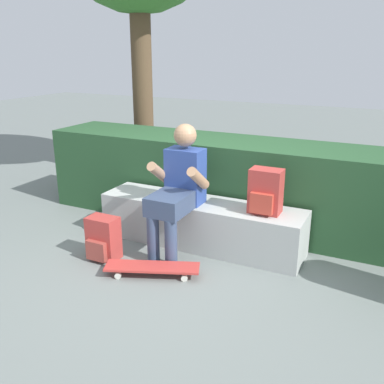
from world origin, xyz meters
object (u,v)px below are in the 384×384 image
bench_main (201,223)px  person_skater (178,186)px  skateboard_near_person (152,267)px  backpack_on_ground (103,239)px  backpack_on_bench (265,192)px

bench_main → person_skater: bearing=-121.0°
skateboard_near_person → backpack_on_ground: (-0.57, 0.08, 0.12)m
bench_main → person_skater: (-0.13, -0.22, 0.42)m
skateboard_near_person → backpack_on_ground: size_ratio=2.04×
person_skater → backpack_on_bench: person_skater is taller
person_skater → backpack_on_ground: (-0.54, -0.45, -0.45)m
bench_main → backpack_on_ground: bench_main is taller
bench_main → backpack_on_bench: 0.75m
person_skater → backpack_on_bench: bearing=15.2°
bench_main → skateboard_near_person: bench_main is taller
backpack_on_bench → person_skater: bearing=-164.8°
bench_main → backpack_on_ground: (-0.67, -0.66, -0.03)m
skateboard_near_person → bench_main: bearing=81.6°
skateboard_near_person → backpack_on_bench: bearing=44.7°
person_skater → backpack_on_bench: 0.79m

